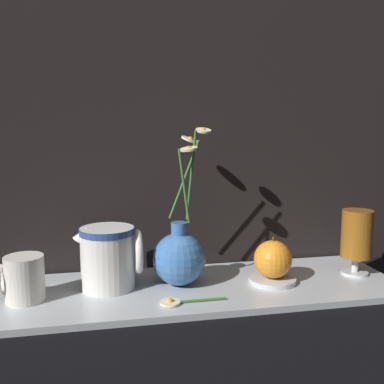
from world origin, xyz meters
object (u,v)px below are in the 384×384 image
(tea_glass, at_px, (357,236))
(orange_fruit, at_px, (273,259))
(yellow_mug, at_px, (23,279))
(ceramic_pitcher, at_px, (109,255))
(vase_with_flowers, at_px, (180,255))

(tea_glass, distance_m, orange_fruit, 0.19)
(yellow_mug, xyz_separation_m, orange_fruit, (0.46, 0.00, 0.01))
(ceramic_pitcher, distance_m, orange_fruit, 0.32)
(tea_glass, height_order, orange_fruit, tea_glass)
(yellow_mug, xyz_separation_m, tea_glass, (0.65, 0.01, 0.04))
(yellow_mug, relative_size, ceramic_pitcher, 0.63)
(tea_glass, xyz_separation_m, orange_fruit, (-0.19, -0.01, -0.03))
(vase_with_flowers, bearing_deg, orange_fruit, -8.19)
(yellow_mug, height_order, ceramic_pitcher, ceramic_pitcher)
(yellow_mug, relative_size, tea_glass, 0.60)
(tea_glass, bearing_deg, vase_with_flowers, 177.77)
(ceramic_pitcher, xyz_separation_m, orange_fruit, (0.31, -0.03, -0.02))
(orange_fruit, bearing_deg, tea_glass, 3.58)
(ceramic_pitcher, bearing_deg, orange_fruit, -6.08)
(vase_with_flowers, distance_m, yellow_mug, 0.28)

